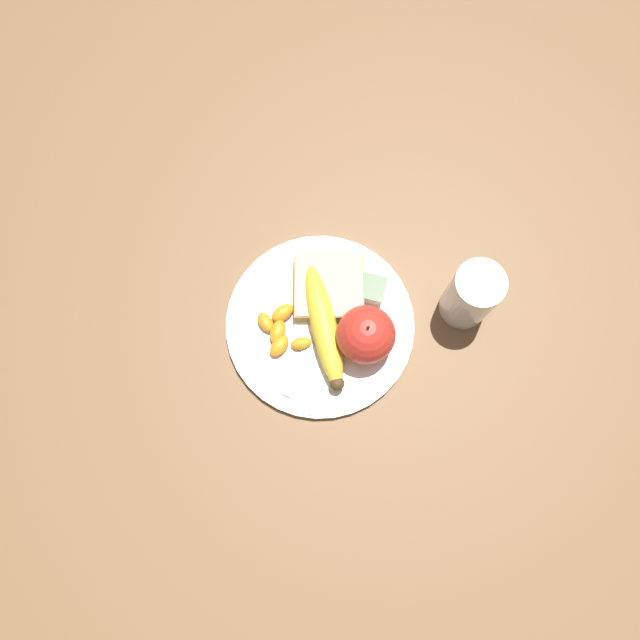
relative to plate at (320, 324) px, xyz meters
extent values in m
plane|color=brown|center=(0.00, 0.00, -0.01)|extent=(3.00, 3.00, 0.00)
cylinder|color=white|center=(0.00, 0.00, 0.00)|extent=(0.27, 0.27, 0.01)
torus|color=white|center=(0.00, 0.00, 0.00)|extent=(0.26, 0.26, 0.01)
cylinder|color=silver|center=(0.19, 0.08, 0.05)|extent=(0.07, 0.07, 0.11)
cylinder|color=yellow|center=(0.19, 0.08, 0.04)|extent=(0.06, 0.06, 0.09)
sphere|color=red|center=(0.07, -0.01, 0.04)|extent=(0.08, 0.08, 0.08)
cylinder|color=brown|center=(0.07, -0.01, 0.09)|extent=(0.00, 0.00, 0.01)
ellipsoid|color=yellow|center=(0.01, -0.01, 0.02)|extent=(0.11, 0.18, 0.04)
sphere|color=#473319|center=(0.04, -0.08, 0.02)|extent=(0.02, 0.02, 0.02)
cube|color=#AB8751|center=(0.00, 0.05, 0.02)|extent=(0.12, 0.11, 0.02)
cube|color=beige|center=(0.00, 0.05, 0.02)|extent=(0.11, 0.11, 0.02)
cube|color=silver|center=(-0.01, -0.05, 0.01)|extent=(0.03, 0.12, 0.00)
cube|color=silver|center=(0.00, 0.03, 0.01)|extent=(0.03, 0.05, 0.00)
cube|color=white|center=(0.05, 0.06, 0.01)|extent=(0.04, 0.04, 0.02)
cube|color=#334728|center=(0.05, 0.06, 0.02)|extent=(0.05, 0.04, 0.00)
ellipsoid|color=orange|center=(-0.05, -0.05, 0.01)|extent=(0.03, 0.04, 0.02)
ellipsoid|color=orange|center=(-0.07, -0.02, 0.01)|extent=(0.04, 0.03, 0.02)
ellipsoid|color=orange|center=(-0.02, 0.01, 0.01)|extent=(0.03, 0.03, 0.02)
ellipsoid|color=orange|center=(-0.05, 0.00, 0.01)|extent=(0.04, 0.04, 0.02)
ellipsoid|color=orange|center=(-0.05, -0.03, 0.01)|extent=(0.02, 0.04, 0.02)
ellipsoid|color=orange|center=(-0.02, -0.04, 0.01)|extent=(0.03, 0.03, 0.02)
camera|label=1|loc=(0.05, -0.21, 0.85)|focal=35.00mm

